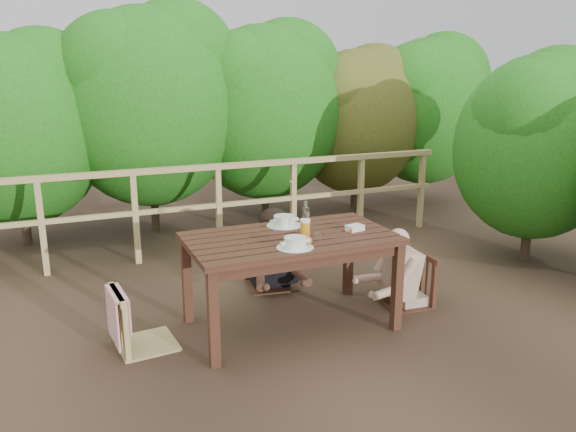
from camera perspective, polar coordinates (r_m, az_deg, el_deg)
name	(u,v)px	position (r m, az deg, el deg)	size (l,w,h in m)	color
ground	(290,325)	(4.61, 0.25, -11.03)	(60.00, 60.00, 0.00)	#453122
table	(290,282)	(4.46, 0.25, -6.75)	(1.60, 0.90, 0.74)	#351C12
chair_left	(143,290)	(4.26, -14.55, -7.36)	(0.43, 0.43, 0.87)	tan
chair_far	(271,241)	(5.23, -1.78, -2.58)	(0.44, 0.44, 0.89)	#351C12
chair_right	(407,258)	(4.96, 12.08, -4.24)	(0.41, 0.41, 0.83)	#351C12
woman	(270,224)	(5.21, -1.88, -0.84)	(0.49, 0.60, 1.21)	black
diner_right	(411,241)	(4.93, 12.46, -2.54)	(0.46, 0.56, 1.14)	tan
railing	(219,209)	(6.22, -7.07, 0.71)	(5.60, 0.10, 1.01)	tan
hedge_row	(219,77)	(7.30, -7.03, 13.86)	(6.60, 1.60, 3.80)	#1C5C14
soup_near	(295,243)	(4.04, 0.73, -2.79)	(0.27, 0.27, 0.09)	silver
soup_far	(284,221)	(4.60, -0.38, -0.56)	(0.29, 0.29, 0.10)	white
bread_roll	(305,241)	(4.13, 1.70, -2.57)	(0.12, 0.09, 0.07)	#A7723D
beer_glass	(305,229)	(4.28, 1.75, -1.34)	(0.08, 0.08, 0.15)	orange
bottle	(306,217)	(4.41, 1.81, -0.14)	(0.06, 0.06, 0.26)	silver
tumbler	(318,237)	(4.23, 3.10, -2.14)	(0.06, 0.06, 0.07)	silver
butter_tub	(355,229)	(4.49, 6.82, -1.30)	(0.14, 0.10, 0.06)	white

